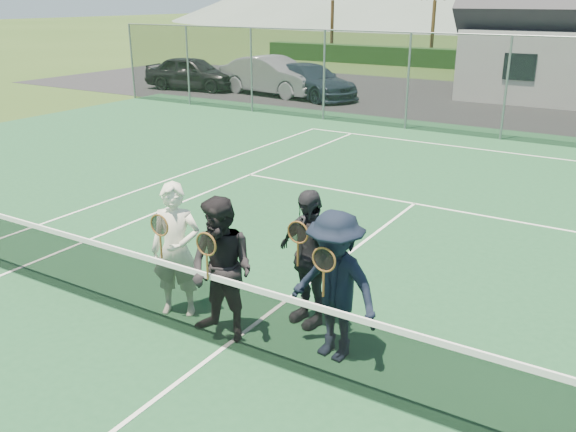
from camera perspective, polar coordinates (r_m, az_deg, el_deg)
name	(u,v)px	position (r m, az deg, el deg)	size (l,w,h in m)	color
ground	(542,108)	(25.64, 22.64, 9.29)	(220.00, 220.00, 0.00)	#2C4619
court_surface	(224,349)	(7.55, -6.00, -12.25)	(30.00, 30.00, 0.02)	#1C4C2B
tarmac_carpark	(440,99)	(26.56, 14.05, 10.53)	(40.00, 12.00, 0.01)	black
car_a	(192,73)	(28.94, -8.93, 13.08)	(1.77, 4.41, 1.50)	black
car_b	(273,76)	(27.02, -1.43, 12.98)	(1.72, 4.93, 1.62)	gray
car_c	(310,81)	(26.18, 2.07, 12.50)	(1.95, 4.80, 1.39)	#1A2434
court_markings	(224,348)	(7.54, -6.01, -12.15)	(11.03, 23.83, 0.01)	white
tennis_net	(222,310)	(7.29, -6.15, -8.71)	(11.68, 0.08, 1.10)	slate
perimeter_fence	(506,88)	(19.10, 19.73, 11.19)	(30.07, 0.07, 3.02)	slate
player_a	(176,250)	(8.02, -10.43, -3.15)	(0.78, 0.66, 1.80)	white
player_b	(222,270)	(7.37, -6.20, -5.04)	(0.90, 0.71, 1.80)	black
player_c	(309,258)	(7.67, 1.95, -3.91)	(1.14, 0.75, 1.80)	#25242A
player_d	(335,286)	(6.95, 4.38, -6.57)	(1.25, 0.84, 1.80)	black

